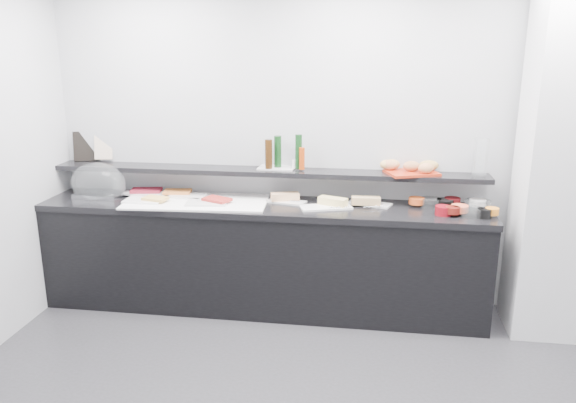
# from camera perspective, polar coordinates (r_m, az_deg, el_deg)

# --- Properties ---
(back_wall) EXTENTS (5.00, 0.02, 2.70)m
(back_wall) POSITION_cam_1_polar(r_m,az_deg,el_deg) (4.65, 6.52, 5.73)
(back_wall) COLOR #AAADB1
(back_wall) RESTS_ON ground
(column) EXTENTS (0.50, 0.50, 2.70)m
(column) POSITION_cam_1_polar(r_m,az_deg,el_deg) (4.51, 25.77, 3.99)
(column) COLOR silver
(column) RESTS_ON ground
(buffet_cabinet) EXTENTS (3.60, 0.60, 0.85)m
(buffet_cabinet) POSITION_cam_1_polar(r_m,az_deg,el_deg) (4.69, -2.59, -5.86)
(buffet_cabinet) COLOR black
(buffet_cabinet) RESTS_ON ground
(counter_top) EXTENTS (3.62, 0.62, 0.05)m
(counter_top) POSITION_cam_1_polar(r_m,az_deg,el_deg) (4.55, -2.66, -0.57)
(counter_top) COLOR black
(counter_top) RESTS_ON buffet_cabinet
(wall_shelf) EXTENTS (3.60, 0.25, 0.04)m
(wall_shelf) POSITION_cam_1_polar(r_m,az_deg,el_deg) (4.65, -2.29, 3.05)
(wall_shelf) COLOR black
(wall_shelf) RESTS_ON back_wall
(cloche_base) EXTENTS (0.40, 0.28, 0.04)m
(cloche_base) POSITION_cam_1_polar(r_m,az_deg,el_deg) (5.01, -18.49, 0.68)
(cloche_base) COLOR #B5B9BD
(cloche_base) RESTS_ON counter_top
(cloche_dome) EXTENTS (0.53, 0.39, 0.34)m
(cloche_dome) POSITION_cam_1_polar(r_m,az_deg,el_deg) (4.98, -18.72, 1.82)
(cloche_dome) COLOR white
(cloche_dome) RESTS_ON cloche_base
(linen_runner) EXTENTS (1.18, 0.62, 0.01)m
(linen_runner) POSITION_cam_1_polar(r_m,az_deg,el_deg) (4.64, -9.26, -0.01)
(linen_runner) COLOR white
(linen_runner) RESTS_ON counter_top
(platter_meat_a) EXTENTS (0.37, 0.30, 0.01)m
(platter_meat_a) POSITION_cam_1_polar(r_m,az_deg,el_deg) (4.93, -14.30, 0.82)
(platter_meat_a) COLOR silver
(platter_meat_a) RESTS_ON linen_runner
(food_meat_a) EXTENTS (0.28, 0.20, 0.02)m
(food_meat_a) POSITION_cam_1_polar(r_m,az_deg,el_deg) (4.95, -14.20, 1.11)
(food_meat_a) COLOR maroon
(food_meat_a) RESTS_ON platter_meat_a
(platter_salmon) EXTENTS (0.30, 0.22, 0.01)m
(platter_salmon) POSITION_cam_1_polar(r_m,az_deg,el_deg) (4.77, -10.16, 0.57)
(platter_salmon) COLOR silver
(platter_salmon) RESTS_ON linen_runner
(food_salmon) EXTENTS (0.25, 0.18, 0.02)m
(food_salmon) POSITION_cam_1_polar(r_m,az_deg,el_deg) (4.85, -11.16, 1.00)
(food_salmon) COLOR orange
(food_salmon) RESTS_ON platter_salmon
(platter_cheese) EXTENTS (0.31, 0.21, 0.01)m
(platter_cheese) POSITION_cam_1_polar(r_m,az_deg,el_deg) (4.71, -14.40, 0.13)
(platter_cheese) COLOR white
(platter_cheese) RESTS_ON linen_runner
(food_cheese) EXTENTS (0.22, 0.16, 0.02)m
(food_cheese) POSITION_cam_1_polar(r_m,az_deg,el_deg) (4.67, -13.33, 0.30)
(food_cheese) COLOR #D7AB53
(food_cheese) RESTS_ON platter_cheese
(platter_meat_b) EXTENTS (0.35, 0.26, 0.01)m
(platter_meat_b) POSITION_cam_1_polar(r_m,az_deg,el_deg) (4.54, -8.24, -0.09)
(platter_meat_b) COLOR silver
(platter_meat_b) RESTS_ON linen_runner
(food_meat_b) EXTENTS (0.25, 0.21, 0.02)m
(food_meat_b) POSITION_cam_1_polar(r_m,az_deg,el_deg) (4.55, -7.23, 0.21)
(food_meat_b) COLOR maroon
(food_meat_b) RESTS_ON platter_meat_b
(sandwich_plate_left) EXTENTS (0.34, 0.21, 0.01)m
(sandwich_plate_left) POSITION_cam_1_polar(r_m,az_deg,el_deg) (4.57, -0.16, -0.03)
(sandwich_plate_left) COLOR silver
(sandwich_plate_left) RESTS_ON counter_top
(sandwich_food_left) EXTENTS (0.24, 0.15, 0.06)m
(sandwich_food_left) POSITION_cam_1_polar(r_m,az_deg,el_deg) (4.59, -0.30, 0.51)
(sandwich_food_left) COLOR #DFA675
(sandwich_food_left) RESTS_ON sandwich_plate_left
(tongs_left) EXTENTS (0.16, 0.01, 0.01)m
(tongs_left) POSITION_cam_1_polar(r_m,az_deg,el_deg) (4.56, 0.20, 0.08)
(tongs_left) COLOR silver
(tongs_left) RESTS_ON sandwich_plate_left
(sandwich_plate_mid) EXTENTS (0.43, 0.29, 0.01)m
(sandwich_plate_mid) POSITION_cam_1_polar(r_m,az_deg,el_deg) (4.43, 3.86, -0.58)
(sandwich_plate_mid) COLOR white
(sandwich_plate_mid) RESTS_ON counter_top
(sandwich_food_mid) EXTENTS (0.24, 0.17, 0.06)m
(sandwich_food_mid) POSITION_cam_1_polar(r_m,az_deg,el_deg) (4.46, 4.57, 0.03)
(sandwich_food_mid) COLOR #E8CF79
(sandwich_food_mid) RESTS_ON sandwich_plate_mid
(tongs_mid) EXTENTS (0.16, 0.05, 0.01)m
(tongs_mid) POSITION_cam_1_polar(r_m,az_deg,el_deg) (4.39, 5.20, -0.59)
(tongs_mid) COLOR #ABAEB2
(tongs_mid) RESTS_ON sandwich_plate_mid
(sandwich_plate_right) EXTENTS (0.37, 0.25, 0.01)m
(sandwich_plate_right) POSITION_cam_1_polar(r_m,az_deg,el_deg) (4.56, 8.31, -0.22)
(sandwich_plate_right) COLOR silver
(sandwich_plate_right) RESTS_ON counter_top
(sandwich_food_right) EXTENTS (0.23, 0.10, 0.06)m
(sandwich_food_right) POSITION_cam_1_polar(r_m,az_deg,el_deg) (4.51, 7.92, 0.09)
(sandwich_food_right) COLOR tan
(sandwich_food_right) RESTS_ON sandwich_plate_right
(tongs_right) EXTENTS (0.15, 0.06, 0.01)m
(tongs_right) POSITION_cam_1_polar(r_m,az_deg,el_deg) (4.44, 8.64, -0.52)
(tongs_right) COLOR silver
(tongs_right) RESTS_ON sandwich_plate_right
(bowl_glass_fruit) EXTENTS (0.21, 0.21, 0.07)m
(bowl_glass_fruit) POSITION_cam_1_polar(r_m,az_deg,el_deg) (4.58, 14.28, -0.12)
(bowl_glass_fruit) COLOR white
(bowl_glass_fruit) RESTS_ON counter_top
(fill_glass_fruit) EXTENTS (0.14, 0.14, 0.05)m
(fill_glass_fruit) POSITION_cam_1_polar(r_m,az_deg,el_deg) (4.57, 12.92, 0.08)
(fill_glass_fruit) COLOR #D9521D
(fill_glass_fruit) RESTS_ON bowl_glass_fruit
(bowl_black_jam) EXTENTS (0.17, 0.17, 0.07)m
(bowl_black_jam) POSITION_cam_1_polar(r_m,az_deg,el_deg) (4.58, 15.66, -0.22)
(bowl_black_jam) COLOR black
(bowl_black_jam) RESTS_ON counter_top
(fill_black_jam) EXTENTS (0.16, 0.16, 0.05)m
(fill_black_jam) POSITION_cam_1_polar(r_m,az_deg,el_deg) (4.64, 16.35, 0.07)
(fill_black_jam) COLOR #560C0F
(fill_black_jam) RESTS_ON bowl_black_jam
(bowl_glass_cream) EXTENTS (0.25, 0.25, 0.07)m
(bowl_glass_cream) POSITION_cam_1_polar(r_m,az_deg,el_deg) (4.63, 18.72, -0.33)
(bowl_glass_cream) COLOR white
(bowl_glass_cream) RESTS_ON counter_top
(fill_glass_cream) EXTENTS (0.16, 0.16, 0.05)m
(fill_glass_cream) POSITION_cam_1_polar(r_m,az_deg,el_deg) (4.65, 18.69, -0.10)
(fill_glass_cream) COLOR white
(fill_glass_cream) RESTS_ON bowl_glass_cream
(bowl_red_jam) EXTENTS (0.15, 0.15, 0.07)m
(bowl_red_jam) POSITION_cam_1_polar(r_m,az_deg,el_deg) (4.39, 15.49, -0.90)
(bowl_red_jam) COLOR maroon
(bowl_red_jam) RESTS_ON counter_top
(fill_red_jam) EXTENTS (0.12, 0.12, 0.05)m
(fill_red_jam) POSITION_cam_1_polar(r_m,az_deg,el_deg) (4.38, 16.37, -0.84)
(fill_red_jam) COLOR #5E130D
(fill_red_jam) RESTS_ON bowl_red_jam
(bowl_glass_salmon) EXTENTS (0.20, 0.20, 0.07)m
(bowl_glass_salmon) POSITION_cam_1_polar(r_m,az_deg,el_deg) (4.41, 18.18, -1.03)
(bowl_glass_salmon) COLOR white
(bowl_glass_salmon) RESTS_ON counter_top
(fill_glass_salmon) EXTENTS (0.15, 0.15, 0.05)m
(fill_glass_salmon) POSITION_cam_1_polar(r_m,az_deg,el_deg) (4.44, 17.04, -0.68)
(fill_glass_salmon) COLOR #F8613C
(fill_glass_salmon) RESTS_ON bowl_glass_salmon
(bowl_black_fruit) EXTENTS (0.13, 0.13, 0.07)m
(bowl_black_fruit) POSITION_cam_1_polar(r_m,az_deg,el_deg) (4.41, 19.29, -1.13)
(bowl_black_fruit) COLOR black
(bowl_black_fruit) RESTS_ON counter_top
(fill_black_fruit) EXTENTS (0.11, 0.11, 0.05)m
(fill_black_fruit) POSITION_cam_1_polar(r_m,az_deg,el_deg) (4.44, 20.01, -0.93)
(fill_black_fruit) COLOR orange
(fill_black_fruit) RESTS_ON bowl_black_fruit
(framed_print) EXTENTS (0.26, 0.14, 0.26)m
(framed_print) POSITION_cam_1_polar(r_m,az_deg,el_deg) (5.28, -19.65, 5.31)
(framed_print) COLOR black
(framed_print) RESTS_ON wall_shelf
(print_art) EXTENTS (0.16, 0.07, 0.22)m
(print_art) POSITION_cam_1_polar(r_m,az_deg,el_deg) (5.20, -18.26, 5.29)
(print_art) COLOR beige
(print_art) RESTS_ON framed_print
(condiment_tray) EXTENTS (0.31, 0.20, 0.01)m
(condiment_tray) POSITION_cam_1_polar(r_m,az_deg,el_deg) (4.67, -1.17, 3.43)
(condiment_tray) COLOR silver
(condiment_tray) RESTS_ON wall_shelf
(bottle_green_a) EXTENTS (0.07, 0.07, 0.26)m
(bottle_green_a) POSITION_cam_1_polar(r_m,az_deg,el_deg) (4.65, -1.05, 5.10)
(bottle_green_a) COLOR #0F3714
(bottle_green_a) RESTS_ON condiment_tray
(bottle_brown) EXTENTS (0.08, 0.08, 0.24)m
(bottle_brown) POSITION_cam_1_polar(r_m,az_deg,el_deg) (4.60, -1.98, 4.84)
(bottle_brown) COLOR #321C09
(bottle_brown) RESTS_ON condiment_tray
(bottle_green_b) EXTENTS (0.07, 0.07, 0.28)m
(bottle_green_b) POSITION_cam_1_polar(r_m,az_deg,el_deg) (4.59, 1.08, 5.09)
(bottle_green_b) COLOR #0F3714
(bottle_green_b) RESTS_ON condiment_tray
(bottle_hot) EXTENTS (0.05, 0.05, 0.18)m
(bottle_hot) POSITION_cam_1_polar(r_m,az_deg,el_deg) (4.57, 1.42, 4.39)
(bottle_hot) COLOR #B43C0C
(bottle_hot) RESTS_ON condiment_tray
(shaker_salt) EXTENTS (0.04, 0.04, 0.07)m
(shaker_salt) POSITION_cam_1_polar(r_m,az_deg,el_deg) (4.61, 0.59, 3.81)
(shaker_salt) COLOR white
(shaker_salt) RESTS_ON condiment_tray
(shaker_pepper) EXTENTS (0.04, 0.04, 0.07)m
(shaker_pepper) POSITION_cam_1_polar(r_m,az_deg,el_deg) (4.63, 1.33, 3.84)
(shaker_pepper) COLOR white
(shaker_pepper) RESTS_ON condiment_tray
(bread_tray) EXTENTS (0.46, 0.39, 0.02)m
(bread_tray) POSITION_cam_1_polar(r_m,az_deg,el_deg) (4.58, 12.44, 2.87)
(bread_tray) COLOR #B22C13
(bread_tray) RESTS_ON wall_shelf
(bread_roll_nw) EXTENTS (0.13, 0.09, 0.08)m
(bread_roll_nw) POSITION_cam_1_polar(r_m,az_deg,el_deg) (4.62, 10.51, 3.73)
(bread_roll_nw) COLOR #C4844A
(bread_roll_nw) RESTS_ON bread_tray
(bread_roll_n) EXTENTS (0.15, 0.10, 0.08)m
(bread_roll_n) POSITION_cam_1_polar(r_m,az_deg,el_deg) (4.60, 10.20, 3.71)
(bread_roll_n) COLOR tan
(bread_roll_n) RESTS_ON bread_tray
(bread_roll_ne) EXTENTS (0.16, 0.11, 0.08)m
(bread_roll_ne) POSITION_cam_1_polar(r_m,az_deg,el_deg) (4.64, 14.12, 3.58)
(bread_roll_ne) COLOR #B18843
(bread_roll_ne) RESTS_ON bread_tray
(bread_roll_se) EXTENTS (0.15, 0.12, 0.08)m
(bread_roll_se) POSITION_cam_1_polar(r_m,az_deg,el_deg) (4.52, 13.84, 3.30)
(bread_roll_se) COLOR #C77F4C
(bread_roll_se) RESTS_ON bread_tray
(bread_roll_midw) EXTENTS (0.15, 0.12, 0.08)m
(bread_roll_midw) POSITION_cam_1_polar(r_m,az_deg,el_deg) (4.59, 10.20, 3.68)
(bread_roll_midw) COLOR #BA7447
(bread_roll_midw) RESTS_ON bread_tray
(bread_roll_mide) EXTENTS (0.14, 0.09, 0.08)m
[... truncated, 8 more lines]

